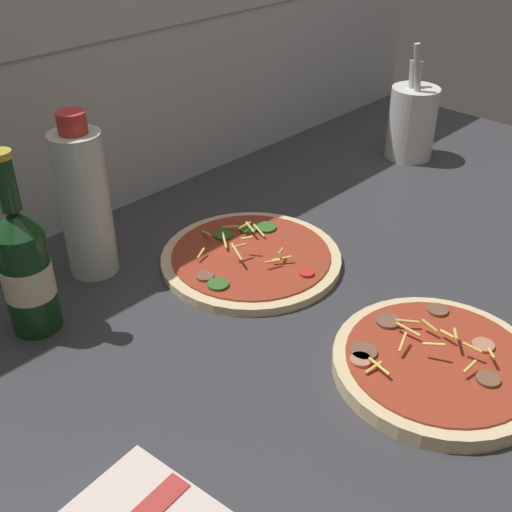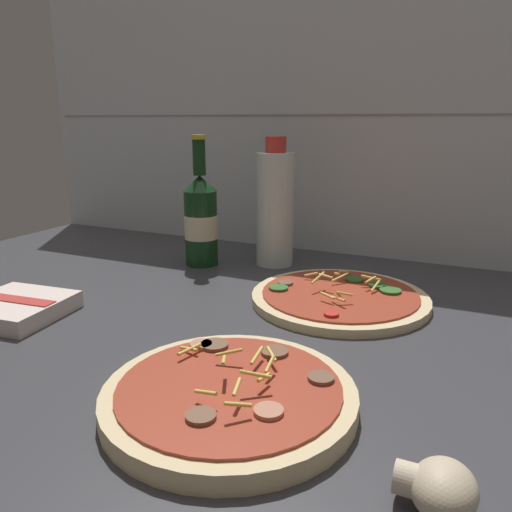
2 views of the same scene
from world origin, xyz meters
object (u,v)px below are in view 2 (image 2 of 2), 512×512
object	(u,v)px
pizza_near	(230,395)
mushroom_left	(439,488)
oil_bottle	(275,207)
beer_bottle	(201,219)
dish_towel	(16,308)
pizza_far	(340,297)

from	to	relation	value
pizza_near	mushroom_left	world-z (taller)	pizza_near
oil_bottle	mushroom_left	xyz separation A→B (cm)	(34.33, -52.86, -9.02)
beer_bottle	dish_towel	world-z (taller)	beer_bottle
mushroom_left	dish_towel	world-z (taller)	mushroom_left
pizza_far	mushroom_left	bearing A→B (deg)	-65.17
pizza_far	dish_towel	xyz separation A→B (cm)	(-39.64, -24.17, 0.44)
pizza_near	mushroom_left	bearing A→B (deg)	-16.60
pizza_far	beer_bottle	world-z (taller)	beer_bottle
beer_bottle	dish_towel	size ratio (longest dim) A/B	1.71
mushroom_left	dish_towel	bearing A→B (deg)	166.65
pizza_far	mushroom_left	world-z (taller)	pizza_far
beer_bottle	pizza_far	bearing A→B (deg)	-17.63
pizza_far	oil_bottle	bearing A→B (deg)	138.11
pizza_near	mushroom_left	xyz separation A→B (cm)	(19.41, -5.78, 0.77)
beer_bottle	mushroom_left	world-z (taller)	beer_bottle
pizza_near	mushroom_left	distance (cm)	20.27
pizza_far	dish_towel	bearing A→B (deg)	-148.63
pizza_far	dish_towel	world-z (taller)	pizza_far
dish_towel	beer_bottle	bearing A→B (deg)	73.10
beer_bottle	mushroom_left	size ratio (longest dim) A/B	4.25
beer_bottle	oil_bottle	distance (cm)	14.00
pizza_near	beer_bottle	distance (cm)	50.20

